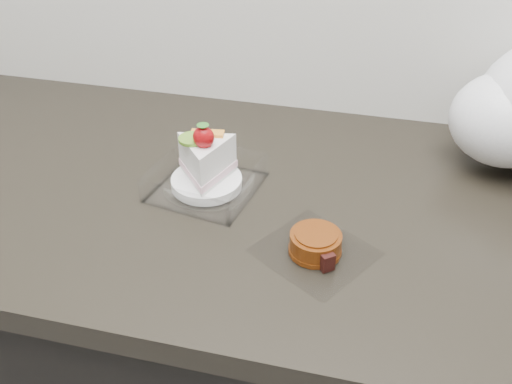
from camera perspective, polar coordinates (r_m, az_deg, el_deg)
name	(u,v)px	position (r m, az deg, el deg)	size (l,w,h in m)	color
counter	(299,378)	(1.22, 4.31, -18.08)	(2.04, 0.64, 0.90)	black
cake_tray	(206,171)	(0.91, -5.02, 2.09)	(0.18, 0.18, 0.12)	white
mooncake_wrap	(316,245)	(0.80, 5.99, -5.34)	(0.19, 0.19, 0.03)	white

